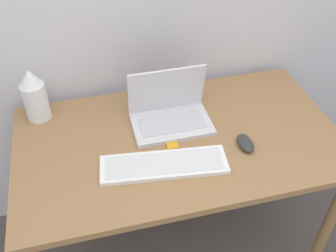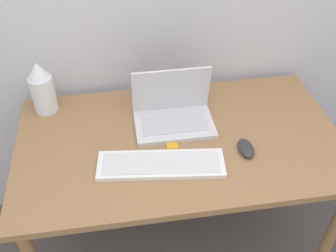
% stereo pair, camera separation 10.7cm
% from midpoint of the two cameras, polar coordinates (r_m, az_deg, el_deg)
% --- Properties ---
extents(desk, '(1.31, 0.74, 0.76)m').
position_cam_midpoint_polar(desk, '(1.66, 3.50, -4.21)').
color(desk, olive).
rests_on(desk, ground_plane).
extents(laptop, '(0.33, 0.22, 0.23)m').
position_cam_midpoint_polar(laptop, '(1.64, 2.60, 1.98)').
color(laptop, silver).
rests_on(laptop, desk).
extents(keyboard, '(0.49, 0.20, 0.02)m').
position_cam_midpoint_polar(keyboard, '(1.47, 1.07, -5.66)').
color(keyboard, white).
rests_on(keyboard, desk).
extents(mouse, '(0.06, 0.11, 0.03)m').
position_cam_midpoint_polar(mouse, '(1.57, 13.16, -3.20)').
color(mouse, '#2D2D2D').
rests_on(mouse, desk).
extents(vase, '(0.10, 0.10, 0.24)m').
position_cam_midpoint_polar(vase, '(1.73, -16.17, 5.30)').
color(vase, white).
rests_on(vase, desk).
extents(mp3_player, '(0.05, 0.06, 0.01)m').
position_cam_midpoint_polar(mp3_player, '(1.56, 2.54, -2.76)').
color(mp3_player, orange).
rests_on(mp3_player, desk).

